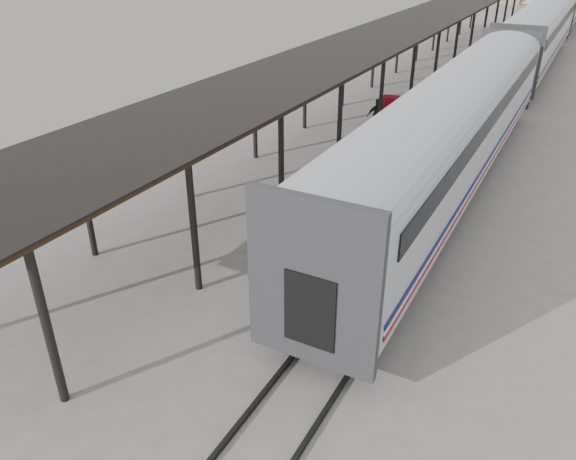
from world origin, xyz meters
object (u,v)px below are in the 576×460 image
at_px(baggage_cart, 311,257).
at_px(porter, 301,230).
at_px(pedestrian, 377,116).
at_px(luggage_tug, 389,114).

height_order(baggage_cart, porter, porter).
height_order(baggage_cart, pedestrian, pedestrian).
xyz_separation_m(baggage_cart, pedestrian, (-2.99, 13.79, 0.25)).
relative_size(baggage_cart, luggage_tug, 1.41).
bearing_deg(porter, luggage_tug, 2.35).
bearing_deg(pedestrian, luggage_tug, -114.70).
xyz_separation_m(luggage_tug, pedestrian, (-0.15, -1.40, 0.20)).
bearing_deg(luggage_tug, baggage_cart, -83.79).
distance_m(baggage_cart, pedestrian, 14.11).
relative_size(luggage_tug, pedestrian, 1.00).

